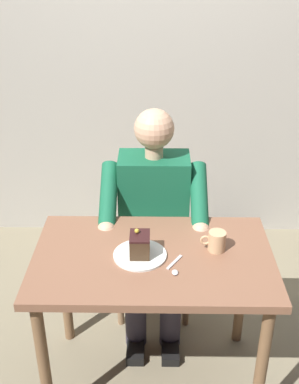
% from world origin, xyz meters
% --- Properties ---
extents(ground_plane, '(14.00, 14.00, 0.00)m').
position_xyz_m(ground_plane, '(0.00, 0.00, 0.00)').
color(ground_plane, gray).
extents(cafe_rear_panel, '(6.40, 0.12, 3.00)m').
position_xyz_m(cafe_rear_panel, '(0.00, -1.41, 1.50)').
color(cafe_rear_panel, '#B0AB9F').
rests_on(cafe_rear_panel, ground).
extents(dining_table, '(1.02, 0.63, 0.73)m').
position_xyz_m(dining_table, '(0.00, 0.00, 0.63)').
color(dining_table, brown).
rests_on(dining_table, ground).
extents(chair, '(0.42, 0.42, 0.89)m').
position_xyz_m(chair, '(0.00, -0.62, 0.49)').
color(chair, '#866546').
rests_on(chair, ground).
extents(seated_person, '(0.53, 0.58, 1.20)m').
position_xyz_m(seated_person, '(0.00, -0.44, 0.62)').
color(seated_person, '#165B3C').
rests_on(seated_person, ground).
extents(dessert_plate, '(0.23, 0.23, 0.01)m').
position_xyz_m(dessert_plate, '(0.06, 0.01, 0.73)').
color(dessert_plate, white).
rests_on(dessert_plate, dining_table).
extents(cake_slice, '(0.08, 0.10, 0.12)m').
position_xyz_m(cake_slice, '(0.06, 0.01, 0.79)').
color(cake_slice, '#422E1C').
rests_on(cake_slice, dessert_plate).
extents(coffee_cup, '(0.11, 0.08, 0.09)m').
position_xyz_m(coffee_cup, '(-0.27, -0.04, 0.77)').
color(coffee_cup, tan).
rests_on(coffee_cup, dining_table).
extents(dessert_spoon, '(0.07, 0.14, 0.01)m').
position_xyz_m(dessert_spoon, '(-0.09, 0.09, 0.73)').
color(dessert_spoon, silver).
rests_on(dessert_spoon, dining_table).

